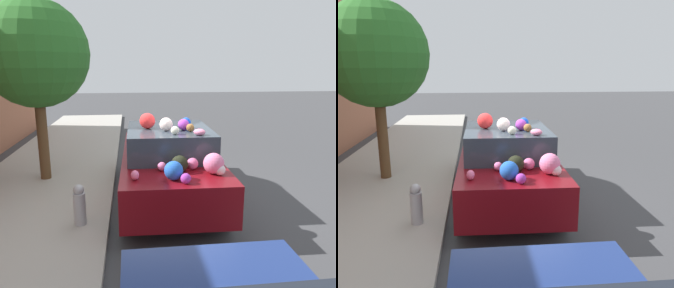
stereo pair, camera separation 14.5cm
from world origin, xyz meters
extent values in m
plane|color=#424244|center=(0.00, 0.00, 0.00)|extent=(60.00, 60.00, 0.00)
cube|color=#B2ADA3|center=(0.00, 2.70, 0.06)|extent=(24.00, 3.20, 0.11)
cylinder|color=brown|center=(1.29, 2.71, 1.13)|extent=(0.24, 0.24, 2.03)
sphere|color=#2D7228|center=(1.29, 2.71, 2.98)|extent=(2.36, 2.36, 2.36)
cylinder|color=#B2B2B7|center=(-1.22, 1.57, 0.39)|extent=(0.20, 0.20, 0.55)
sphere|color=#B2B2B7|center=(-1.22, 1.57, 0.72)|extent=(0.18, 0.18, 0.18)
cube|color=maroon|center=(0.00, -0.06, 0.67)|extent=(4.31, 1.91, 0.69)
cube|color=#333D47|center=(-0.17, -0.05, 1.27)|extent=(1.96, 1.64, 0.52)
cylinder|color=black|center=(1.34, 0.74, 0.32)|extent=(0.65, 0.20, 0.65)
cylinder|color=black|center=(1.30, -0.92, 0.32)|extent=(0.65, 0.20, 0.65)
cylinder|color=black|center=(-1.30, 0.81, 0.32)|extent=(0.65, 0.20, 0.65)
cylinder|color=black|center=(-1.34, -0.86, 0.32)|extent=(0.65, 0.20, 0.65)
sphere|color=blue|center=(-1.73, 0.06, 1.16)|extent=(0.37, 0.37, 0.29)
sphere|color=pink|center=(-1.24, -0.32, 1.11)|extent=(0.25, 0.25, 0.20)
sphere|color=green|center=(1.12, -0.72, 1.09)|extent=(0.21, 0.21, 0.15)
sphere|color=white|center=(-1.59, -0.70, 1.10)|extent=(0.20, 0.20, 0.17)
sphere|color=white|center=(-0.48, 0.04, 1.66)|extent=(0.35, 0.35, 0.25)
sphere|color=pink|center=(-1.25, 0.19, 1.09)|extent=(0.21, 0.21, 0.15)
sphere|color=purple|center=(-1.92, -0.09, 1.09)|extent=(0.18, 0.18, 0.16)
sphere|color=blue|center=(1.75, -0.56, 1.16)|extent=(0.39, 0.39, 0.30)
ellipsoid|color=purple|center=(1.60, -0.40, 1.08)|extent=(0.24, 0.22, 0.14)
sphere|color=red|center=(-0.21, 0.37, 1.68)|extent=(0.42, 0.42, 0.30)
sphere|color=olive|center=(-0.61, -0.39, 1.61)|extent=(0.17, 0.17, 0.15)
ellipsoid|color=blue|center=(-0.25, -0.38, 1.64)|extent=(0.18, 0.22, 0.21)
sphere|color=purple|center=(-0.44, -0.30, 1.64)|extent=(0.29, 0.29, 0.21)
ellipsoid|color=pink|center=(-1.66, 0.65, 1.09)|extent=(0.15, 0.13, 0.15)
sphere|color=black|center=(-1.37, -0.08, 1.15)|extent=(0.38, 0.38, 0.28)
sphere|color=white|center=(-0.83, -0.08, 1.61)|extent=(0.17, 0.17, 0.15)
ellipsoid|color=pink|center=(-0.94, -0.50, 1.59)|extent=(0.27, 0.28, 0.11)
sphere|color=pink|center=(-1.50, -0.62, 1.18)|extent=(0.40, 0.40, 0.34)
camera|label=1|loc=(-6.41, 0.71, 2.68)|focal=35.00mm
camera|label=2|loc=(-6.43, 0.57, 2.68)|focal=35.00mm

